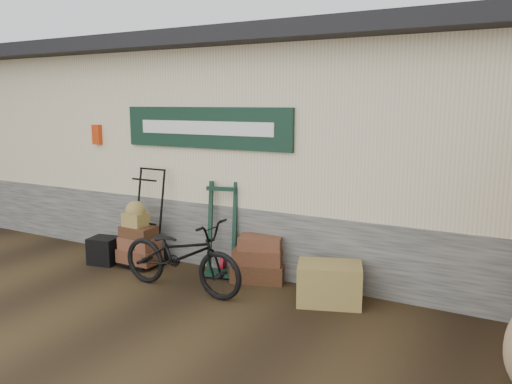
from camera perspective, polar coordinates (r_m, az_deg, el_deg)
ground at (r=6.24m, az=-8.33°, el=-11.41°), size 80.00×80.00×0.00m
station_building at (r=8.17m, az=2.99°, el=5.48°), size 14.40×4.10×3.20m
porter_trolley at (r=7.24m, az=-12.49°, el=-2.72°), size 0.71×0.53×1.39m
green_barrow at (r=6.70m, az=-3.98°, el=-4.22°), size 0.53×0.48×1.24m
suitcase_stack at (r=6.51m, az=0.27°, el=-7.54°), size 0.78×0.62×0.60m
wicker_hamper at (r=5.88m, az=8.39°, el=-10.31°), size 0.84×0.69×0.47m
black_trunk at (r=7.52m, az=-16.96°, el=-6.41°), size 0.44×0.39×0.38m
bicycle at (r=6.17m, az=-8.58°, el=-6.67°), size 0.63×1.75×1.01m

